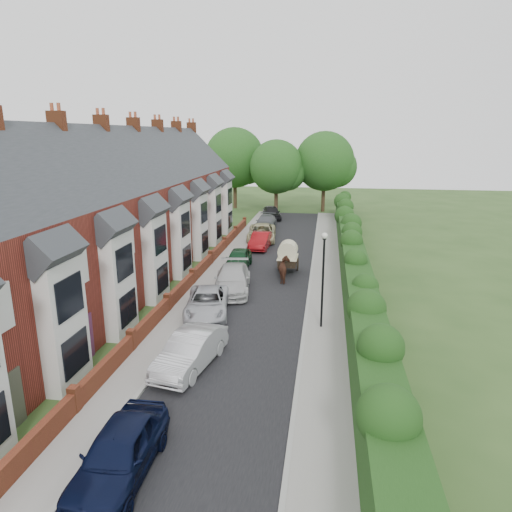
{
  "coord_description": "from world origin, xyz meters",
  "views": [
    {
      "loc": [
        3.41,
        -18.45,
        9.9
      ],
      "look_at": [
        -0.98,
        9.95,
        2.2
      ],
      "focal_mm": 32.0,
      "sensor_mm": 36.0,
      "label": 1
    }
  ],
  "objects_px": {
    "car_silver_a": "(190,351)",
    "car_green": "(238,259)",
    "car_red": "(261,241)",
    "horse": "(285,270)",
    "car_white": "(232,279)",
    "car_grey": "(266,222)",
    "car_silver_b": "(207,303)",
    "car_black": "(272,213)",
    "horse_cart": "(288,255)",
    "lamppost": "(323,268)",
    "car_navy": "(119,453)",
    "car_beige": "(262,233)"
  },
  "relations": [
    {
      "from": "car_navy",
      "to": "car_beige",
      "type": "distance_m",
      "value": 31.5
    },
    {
      "from": "car_navy",
      "to": "car_black",
      "type": "relative_size",
      "value": 1.0
    },
    {
      "from": "car_red",
      "to": "horse",
      "type": "distance_m",
      "value": 9.6
    },
    {
      "from": "car_silver_a",
      "to": "car_green",
      "type": "xyz_separation_m",
      "value": [
        -0.83,
        15.32,
        -0.04
      ]
    },
    {
      "from": "lamppost",
      "to": "car_grey",
      "type": "bearing_deg",
      "value": 103.96
    },
    {
      "from": "car_green",
      "to": "car_black",
      "type": "distance_m",
      "value": 21.0
    },
    {
      "from": "car_red",
      "to": "car_silver_b",
      "type": "bearing_deg",
      "value": -90.44
    },
    {
      "from": "car_white",
      "to": "car_green",
      "type": "relative_size",
      "value": 1.28
    },
    {
      "from": "car_silver_a",
      "to": "lamppost",
      "type": "bearing_deg",
      "value": 52.29
    },
    {
      "from": "lamppost",
      "to": "car_beige",
      "type": "relative_size",
      "value": 0.92
    },
    {
      "from": "car_white",
      "to": "car_black",
      "type": "bearing_deg",
      "value": 83.7
    },
    {
      "from": "car_navy",
      "to": "horse_cart",
      "type": "relative_size",
      "value": 1.41
    },
    {
      "from": "car_silver_a",
      "to": "car_black",
      "type": "relative_size",
      "value": 1.02
    },
    {
      "from": "car_silver_b",
      "to": "car_grey",
      "type": "distance_m",
      "value": 24.4
    },
    {
      "from": "car_white",
      "to": "car_black",
      "type": "distance_m",
      "value": 26.24
    },
    {
      "from": "car_silver_b",
      "to": "car_black",
      "type": "distance_m",
      "value": 30.31
    },
    {
      "from": "car_silver_b",
      "to": "horse",
      "type": "xyz_separation_m",
      "value": [
        3.79,
        6.62,
        0.13
      ]
    },
    {
      "from": "car_white",
      "to": "car_grey",
      "type": "height_order",
      "value": "car_white"
    },
    {
      "from": "car_silver_b",
      "to": "car_red",
      "type": "relative_size",
      "value": 1.15
    },
    {
      "from": "car_white",
      "to": "horse",
      "type": "xyz_separation_m",
      "value": [
        3.19,
        2.54,
        0.04
      ]
    },
    {
      "from": "car_red",
      "to": "horse_cart",
      "type": "relative_size",
      "value": 1.33
    },
    {
      "from": "car_white",
      "to": "car_red",
      "type": "bearing_deg",
      "value": 81.53
    },
    {
      "from": "car_silver_a",
      "to": "car_silver_b",
      "type": "distance_m",
      "value": 6.07
    },
    {
      "from": "car_navy",
      "to": "car_beige",
      "type": "relative_size",
      "value": 0.83
    },
    {
      "from": "horse_cart",
      "to": "car_beige",
      "type": "bearing_deg",
      "value": 108.52
    },
    {
      "from": "car_silver_b",
      "to": "car_black",
      "type": "relative_size",
      "value": 1.09
    },
    {
      "from": "horse",
      "to": "car_silver_a",
      "type": "bearing_deg",
      "value": 65.31
    },
    {
      "from": "car_red",
      "to": "car_black",
      "type": "height_order",
      "value": "car_black"
    },
    {
      "from": "lamppost",
      "to": "car_silver_a",
      "type": "height_order",
      "value": "lamppost"
    },
    {
      "from": "car_navy",
      "to": "car_black",
      "type": "distance_m",
      "value": 43.01
    },
    {
      "from": "car_green",
      "to": "car_black",
      "type": "bearing_deg",
      "value": 88.26
    },
    {
      "from": "car_silver_a",
      "to": "car_green",
      "type": "bearing_deg",
      "value": 103.4
    },
    {
      "from": "car_navy",
      "to": "car_beige",
      "type": "xyz_separation_m",
      "value": [
        -0.23,
        31.5,
        -0.02
      ]
    },
    {
      "from": "car_silver_b",
      "to": "car_black",
      "type": "height_order",
      "value": "car_black"
    },
    {
      "from": "car_white",
      "to": "car_grey",
      "type": "distance_m",
      "value": 20.33
    },
    {
      "from": "car_white",
      "to": "car_beige",
      "type": "xyz_separation_m",
      "value": [
        -0.18,
        14.72,
        -0.02
      ]
    },
    {
      "from": "car_silver_b",
      "to": "horse",
      "type": "distance_m",
      "value": 7.63
    },
    {
      "from": "car_black",
      "to": "horse_cart",
      "type": "distance_m",
      "value": 21.9
    },
    {
      "from": "car_silver_a",
      "to": "car_white",
      "type": "relative_size",
      "value": 0.86
    },
    {
      "from": "car_green",
      "to": "car_black",
      "type": "height_order",
      "value": "car_black"
    },
    {
      "from": "lamppost",
      "to": "car_silver_a",
      "type": "distance_m",
      "value": 7.91
    },
    {
      "from": "car_navy",
      "to": "car_silver_b",
      "type": "xyz_separation_m",
      "value": [
        -0.66,
        12.7,
        -0.09
      ]
    },
    {
      "from": "car_grey",
      "to": "car_white",
      "type": "bearing_deg",
      "value": -89.55
    },
    {
      "from": "car_beige",
      "to": "car_grey",
      "type": "bearing_deg",
      "value": 88.17
    },
    {
      "from": "car_green",
      "to": "horse_cart",
      "type": "relative_size",
      "value": 1.3
    },
    {
      "from": "car_white",
      "to": "horse",
      "type": "height_order",
      "value": "horse"
    },
    {
      "from": "car_beige",
      "to": "horse",
      "type": "height_order",
      "value": "horse"
    },
    {
      "from": "car_beige",
      "to": "horse_cart",
      "type": "xyz_separation_m",
      "value": [
        3.37,
        -10.05,
        0.58
      ]
    },
    {
      "from": "horse",
      "to": "car_red",
      "type": "bearing_deg",
      "value": -83.19
    },
    {
      "from": "car_green",
      "to": "car_red",
      "type": "bearing_deg",
      "value": 81.38
    }
  ]
}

